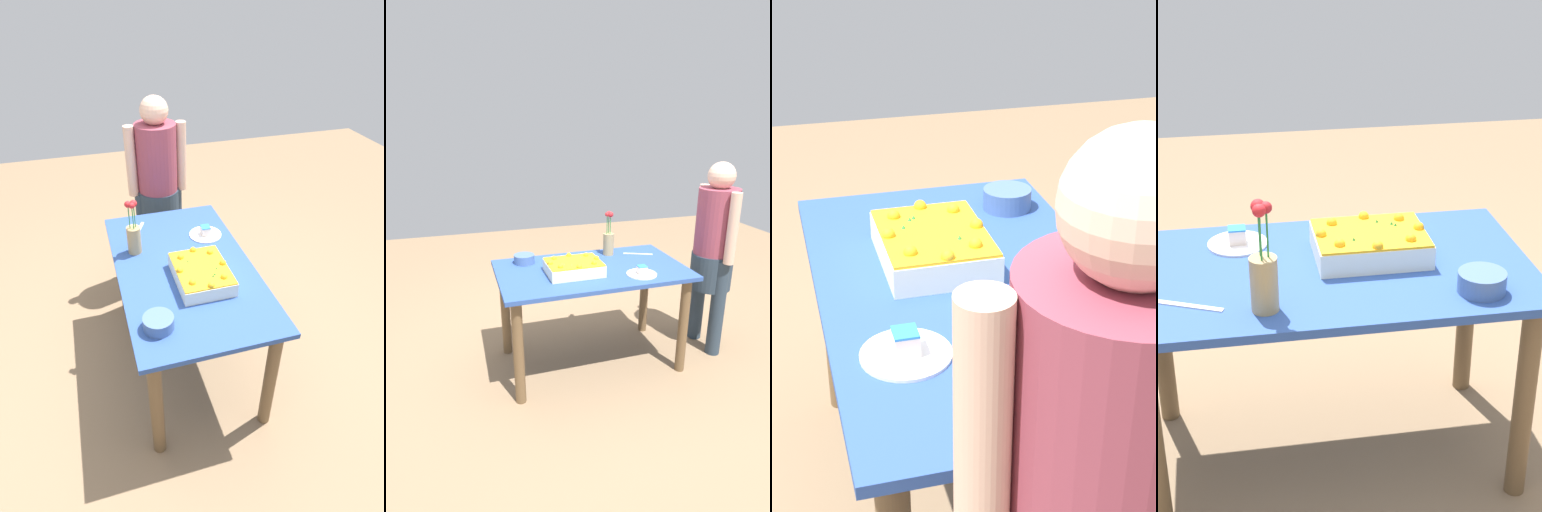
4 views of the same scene
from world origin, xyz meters
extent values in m
plane|color=#8B6E50|center=(0.00, 0.00, 0.00)|extent=(8.00, 8.00, 0.00)
cube|color=#2C4D97|center=(0.00, 0.00, 0.75)|extent=(1.34, 0.77, 0.03)
cylinder|color=brown|center=(0.59, -0.31, 0.37)|extent=(0.07, 0.07, 0.74)
cylinder|color=brown|center=(0.59, 0.31, 0.37)|extent=(0.07, 0.07, 0.74)
cube|color=white|center=(0.15, 0.06, 0.81)|extent=(0.38, 0.29, 0.08)
cube|color=gold|center=(0.15, 0.06, 0.85)|extent=(0.37, 0.28, 0.01)
sphere|color=gold|center=(0.32, 0.06, 0.86)|extent=(0.04, 0.04, 0.04)
sphere|color=gold|center=(0.27, 0.14, 0.86)|extent=(0.04, 0.04, 0.04)
sphere|color=gold|center=(0.15, 0.18, 0.86)|extent=(0.04, 0.04, 0.04)
sphere|color=gold|center=(0.03, 0.14, 0.86)|extent=(0.04, 0.04, 0.04)
sphere|color=gold|center=(-0.02, 0.06, 0.86)|extent=(0.04, 0.04, 0.04)
sphere|color=gold|center=(0.03, -0.03, 0.86)|extent=(0.04, 0.04, 0.04)
sphere|color=gold|center=(0.15, -0.07, 0.86)|extent=(0.04, 0.04, 0.04)
sphere|color=gold|center=(0.27, -0.03, 0.86)|extent=(0.04, 0.04, 0.04)
cone|color=#2D8438|center=(0.08, 0.00, 0.86)|extent=(0.02, 0.02, 0.02)
cone|color=#2D8438|center=(0.19, 0.13, 0.86)|extent=(0.02, 0.02, 0.02)
cone|color=#2D8438|center=(0.24, 0.09, 0.86)|extent=(0.02, 0.02, 0.02)
cone|color=#2D8438|center=(0.23, 0.10, 0.86)|extent=(0.02, 0.02, 0.02)
cylinder|color=white|center=(-0.29, 0.22, 0.77)|extent=(0.21, 0.21, 0.01)
cube|color=silver|center=(-0.29, 0.22, 0.80)|extent=(0.06, 0.06, 0.05)
cube|color=#2B7ECA|center=(-0.29, 0.22, 0.83)|extent=(0.06, 0.06, 0.01)
cube|color=silver|center=(-0.46, -0.19, 0.77)|extent=(0.22, 0.11, 0.00)
cylinder|color=tan|center=(-0.23, -0.25, 0.85)|extent=(0.08, 0.08, 0.17)
cylinder|color=#2D8438|center=(-0.21, -0.25, 1.01)|extent=(0.01, 0.01, 0.15)
sphere|color=red|center=(-0.21, -0.25, 1.09)|extent=(0.04, 0.04, 0.04)
cylinder|color=#2D8438|center=(-0.23, -0.23, 1.01)|extent=(0.01, 0.01, 0.15)
sphere|color=red|center=(-0.23, -0.23, 1.09)|extent=(0.04, 0.04, 0.04)
cylinder|color=#2D8438|center=(-0.23, -0.26, 1.01)|extent=(0.01, 0.01, 0.15)
sphere|color=red|center=(-0.23, -0.26, 1.09)|extent=(0.04, 0.04, 0.04)
cylinder|color=#496799|center=(0.44, -0.25, 0.80)|extent=(0.15, 0.15, 0.07)
cylinder|color=#8F3C4C|center=(-0.97, 0.06, 1.04)|extent=(0.30, 0.30, 0.52)
sphere|color=beige|center=(-0.97, 0.06, 1.39)|extent=(0.20, 0.20, 0.20)
cylinder|color=beige|center=(-0.97, 0.25, 1.04)|extent=(0.08, 0.08, 0.52)
camera|label=1|loc=(1.79, -0.48, 2.15)|focal=28.00mm
camera|label=2|loc=(0.89, 2.52, 1.78)|focal=28.00mm
camera|label=3|loc=(-1.72, 0.47, 1.75)|focal=55.00mm
camera|label=4|loc=(-0.32, -2.28, 1.93)|focal=55.00mm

